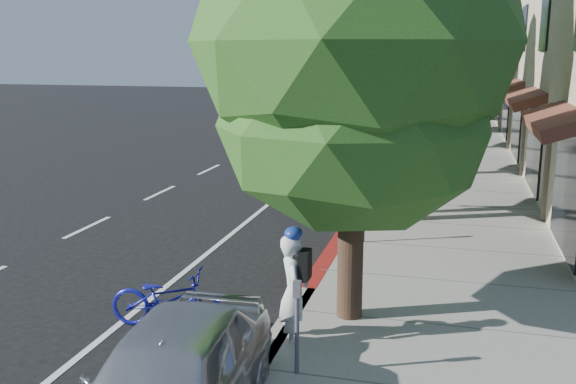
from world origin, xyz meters
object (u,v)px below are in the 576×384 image
(street_tree_0, at_px, (355,49))
(dark_sedan, at_px, (345,157))
(cyclist, at_px, (293,292))
(silver_suv, at_px, (326,166))
(near_car_a, at_px, (171,382))
(dark_suv_far, at_px, (403,111))
(street_tree_1, at_px, (396,9))
(street_tree_5, at_px, (434,46))
(pedestrian, at_px, (410,177))
(street_tree_3, at_px, (424,35))
(street_tree_4, at_px, (430,48))
(street_tree_2, at_px, (413,40))
(bicycle, at_px, (167,299))
(white_pickup, at_px, (360,130))

(street_tree_0, xyz_separation_m, dark_sedan, (-2.07, 11.72, -3.51))
(cyclist, relative_size, silver_suv, 0.31)
(near_car_a, bearing_deg, dark_suv_far, 86.80)
(street_tree_0, height_order, street_tree_1, street_tree_1)
(street_tree_5, xyz_separation_m, pedestrian, (0.40, -23.01, -3.44))
(street_tree_1, xyz_separation_m, street_tree_5, (0.00, 24.00, -0.65))
(street_tree_3, bearing_deg, street_tree_4, 90.00)
(near_car_a, height_order, pedestrian, pedestrian)
(street_tree_2, height_order, cyclist, street_tree_2)
(bicycle, xyz_separation_m, dark_suv_far, (1.30, 27.74, 0.44))
(near_car_a, bearing_deg, white_pickup, 89.71)
(street_tree_0, bearing_deg, silver_suv, 103.56)
(street_tree_4, distance_m, street_tree_5, 6.00)
(street_tree_1, bearing_deg, dark_sedan, 109.93)
(street_tree_4, relative_size, near_car_a, 1.75)
(white_pickup, bearing_deg, dark_suv_far, 76.26)
(street_tree_4, bearing_deg, cyclist, -91.49)
(cyclist, bearing_deg, street_tree_3, -22.86)
(street_tree_1, distance_m, bicycle, 8.71)
(street_tree_5, height_order, bicycle, street_tree_5)
(pedestrian, bearing_deg, street_tree_0, 42.75)
(bicycle, relative_size, dark_sedan, 0.41)
(cyclist, distance_m, white_pickup, 18.81)
(street_tree_2, bearing_deg, street_tree_5, 90.00)
(street_tree_2, bearing_deg, street_tree_3, 90.00)
(street_tree_0, relative_size, street_tree_2, 0.97)
(street_tree_5, xyz_separation_m, silver_suv, (-2.32, -20.39, -3.73))
(street_tree_5, distance_m, cyclist, 31.22)
(dark_sedan, xyz_separation_m, dark_suv_far, (0.67, 15.19, 0.19))
(street_tree_3, height_order, street_tree_5, street_tree_3)
(street_tree_4, distance_m, dark_suv_far, 4.68)
(bicycle, bearing_deg, street_tree_2, -16.96)
(street_tree_3, bearing_deg, bicycle, -98.16)
(street_tree_3, distance_m, white_pickup, 4.64)
(street_tree_0, xyz_separation_m, cyclist, (-0.65, -1.00, -3.38))
(street_tree_0, bearing_deg, pedestrian, 86.74)
(bicycle, distance_m, near_car_a, 2.97)
(cyclist, height_order, bicycle, cyclist)
(street_tree_5, bearing_deg, cyclist, -91.20)
(street_tree_1, relative_size, cyclist, 4.90)
(silver_suv, xyz_separation_m, white_pickup, (-0.16, 8.11, 0.17))
(silver_suv, relative_size, dark_sedan, 1.24)
(bicycle, bearing_deg, street_tree_0, -77.87)
(street_tree_4, bearing_deg, dark_sedan, -99.59)
(street_tree_2, height_order, white_pickup, street_tree_2)
(street_tree_1, bearing_deg, street_tree_0, -90.00)
(street_tree_0, distance_m, street_tree_5, 30.00)
(street_tree_3, xyz_separation_m, white_pickup, (-2.48, -0.28, -3.91))
(bicycle, bearing_deg, street_tree_4, -11.28)
(street_tree_1, distance_m, street_tree_4, 18.02)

